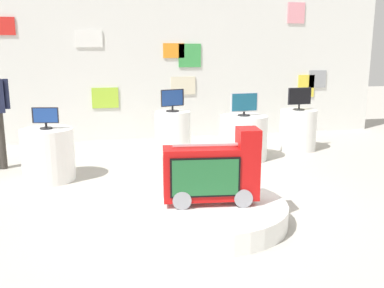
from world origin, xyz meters
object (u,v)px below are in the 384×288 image
at_px(display_pedestal_far_right, 48,155).
at_px(tv_on_far_right, 45,117).
at_px(tv_on_center_rear, 300,98).
at_px(tv_on_right_rear, 244,104).
at_px(main_display_pedestal, 211,213).
at_px(display_pedestal_right_rear, 243,137).
at_px(display_pedestal_left_rear, 173,132).
at_px(display_pedestal_center_rear, 298,130).
at_px(novelty_firetruck_tv, 213,174).
at_px(tv_on_left_rear, 172,100).

xyz_separation_m(display_pedestal_far_right, tv_on_far_right, (0.00, -0.00, 0.55)).
bearing_deg(tv_on_center_rear, tv_on_right_rear, -160.11).
bearing_deg(tv_on_right_rear, main_display_pedestal, -116.27).
bearing_deg(main_display_pedestal, tv_on_right_rear, 63.73).
bearing_deg(display_pedestal_right_rear, tv_on_far_right, -169.93).
distance_m(display_pedestal_right_rear, tv_on_right_rear, 0.59).
bearing_deg(display_pedestal_far_right, display_pedestal_left_rear, 32.86).
height_order(display_pedestal_center_rear, tv_on_center_rear, tv_on_center_rear).
height_order(tv_on_right_rear, tv_on_far_right, tv_on_right_rear).
xyz_separation_m(display_pedestal_left_rear, display_pedestal_far_right, (-2.09, -1.35, 0.00)).
xyz_separation_m(tv_on_right_rear, display_pedestal_far_right, (-3.20, -0.56, -0.59)).
xyz_separation_m(display_pedestal_center_rear, tv_on_far_right, (-4.45, -1.02, 0.55)).
relative_size(novelty_firetruck_tv, tv_on_right_rear, 2.12).
xyz_separation_m(novelty_firetruck_tv, display_pedestal_left_rear, (0.17, 3.42, -0.18)).
bearing_deg(main_display_pedestal, display_pedestal_left_rear, 86.87).
height_order(main_display_pedestal, tv_on_far_right, tv_on_far_right).
relative_size(tv_on_center_rear, tv_on_far_right, 1.23).
height_order(novelty_firetruck_tv, display_pedestal_right_rear, novelty_firetruck_tv).
relative_size(tv_on_left_rear, display_pedestal_center_rear, 0.58).
height_order(tv_on_left_rear, display_pedestal_center_rear, tv_on_left_rear).
distance_m(tv_on_left_rear, tv_on_far_right, 2.49).
relative_size(novelty_firetruck_tv, tv_on_left_rear, 2.39).
bearing_deg(display_pedestal_left_rear, display_pedestal_center_rear, -8.04).
relative_size(main_display_pedestal, display_pedestal_left_rear, 2.22).
distance_m(tv_on_left_rear, tv_on_right_rear, 1.36).
bearing_deg(display_pedestal_center_rear, tv_on_right_rear, -159.95).
relative_size(display_pedestal_center_rear, tv_on_right_rear, 1.53).
relative_size(tv_on_center_rear, display_pedestal_right_rear, 0.56).
xyz_separation_m(display_pedestal_left_rear, tv_on_right_rear, (1.11, -0.79, 0.59)).
distance_m(display_pedestal_left_rear, display_pedestal_far_right, 2.49).
height_order(display_pedestal_left_rear, display_pedestal_right_rear, same).
relative_size(novelty_firetruck_tv, display_pedestal_center_rear, 1.39).
bearing_deg(tv_on_right_rear, tv_on_far_right, -170.00).
height_order(main_display_pedestal, display_pedestal_left_rear, display_pedestal_left_rear).
xyz_separation_m(main_display_pedestal, display_pedestal_far_right, (-1.90, 2.07, 0.27)).
bearing_deg(tv_on_left_rear, tv_on_right_rear, -35.29).
bearing_deg(display_pedestal_right_rear, display_pedestal_far_right, -170.00).
bearing_deg(tv_on_left_rear, tv_on_center_rear, -8.04).
bearing_deg(display_pedestal_left_rear, display_pedestal_far_right, -147.14).
bearing_deg(tv_on_far_right, tv_on_center_rear, 12.87).
xyz_separation_m(novelty_firetruck_tv, tv_on_far_right, (-1.92, 2.07, 0.37)).
height_order(tv_on_left_rear, display_pedestal_far_right, tv_on_left_rear).
bearing_deg(display_pedestal_center_rear, display_pedestal_left_rear, 171.96).
bearing_deg(tv_on_right_rear, display_pedestal_right_rear, 84.58).
xyz_separation_m(novelty_firetruck_tv, display_pedestal_far_right, (-1.92, 2.08, -0.18)).
bearing_deg(novelty_firetruck_tv, tv_on_far_right, 132.84).
xyz_separation_m(main_display_pedestal, display_pedestal_center_rear, (2.55, 3.08, 0.27)).
bearing_deg(display_pedestal_far_right, main_display_pedestal, -47.37).
height_order(tv_on_center_rear, display_pedestal_right_rear, tv_on_center_rear).
distance_m(novelty_firetruck_tv, display_pedestal_far_right, 2.83).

